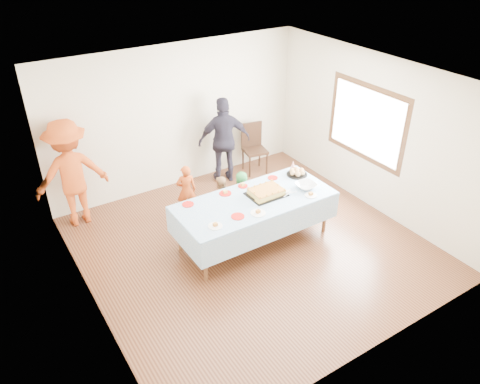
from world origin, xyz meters
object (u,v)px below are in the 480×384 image
object	(u,v)px
dining_chair	(253,145)
adult_left	(71,173)
party_table	(255,202)
birthday_cake	(266,192)

from	to	relation	value
dining_chair	adult_left	size ratio (longest dim) A/B	0.54
party_table	birthday_cake	bearing A→B (deg)	4.12
adult_left	dining_chair	bearing A→B (deg)	179.66
birthday_cake	dining_chair	bearing A→B (deg)	60.94
party_table	adult_left	world-z (taller)	adult_left
dining_chair	adult_left	world-z (taller)	adult_left
party_table	birthday_cake	size ratio (longest dim) A/B	4.29
party_table	dining_chair	size ratio (longest dim) A/B	2.49
birthday_cake	adult_left	bearing A→B (deg)	139.73
dining_chair	adult_left	distance (m)	3.60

